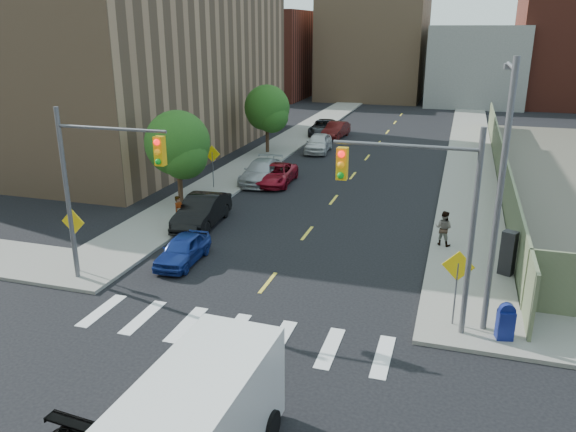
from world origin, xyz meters
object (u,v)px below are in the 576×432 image
Objects in this scene: parked_car_maroon at (336,130)px; pedestrian_east at (444,228)px; parked_car_black at (202,211)px; cargo_van at (195,428)px; parked_car_red at (276,174)px; mailbox at (506,322)px; parked_car_blue at (183,249)px; pedestrian_west at (179,212)px; parked_car_grey at (324,128)px; parked_car_silver at (261,172)px; parked_car_white at (318,143)px; payphone at (508,253)px.

pedestrian_east is (10.73, -25.52, 0.25)m from parked_car_maroon.
cargo_van reaches higher than parked_car_black.
mailbox is at bearing -54.07° from parked_car_red.
parked_car_black is 1.03× the size of parked_car_red.
parked_car_maroon reaches higher than mailbox.
parked_car_black reaches higher than parked_car_blue.
pedestrian_west is (-2.10, -26.94, 0.25)m from parked_car_maroon.
mailbox is 16.49m from pedestrian_west.
parked_car_red is 17.85m from parked_car_grey.
parked_car_silver is 1.11× the size of parked_car_white.
parked_car_silver is (-1.30, 13.66, 0.10)m from parked_car_blue.
parked_car_grey reaches higher than parked_car_red.
cargo_van is 16.90m from pedestrian_east.
parked_car_silver is (-1.06, 0.11, 0.07)m from parked_car_red.
parked_car_silver is at bearing -17.21° from pedestrian_east.
parked_car_silver reaches higher than mailbox.
parked_car_grey is (0.00, 26.70, -0.04)m from parked_car_black.
parked_car_white is at bearing 8.69° from pedestrian_west.
parked_car_maroon is (1.30, 25.99, -0.07)m from parked_car_black.
parked_car_grey is at bearing 12.94° from pedestrian_west.
parked_car_black is at bearing 103.38° from parked_car_blue.
parked_car_grey is (-1.30, 31.37, 0.13)m from parked_car_blue.
pedestrian_west reaches higher than parked_car_silver.
payphone is at bearing 72.95° from mailbox.
pedestrian_east is at bearing 160.49° from payphone.
parked_car_black is 14.82m from payphone.
parked_car_white is at bearing 101.80° from cargo_van.
parked_car_white is at bearing 146.90° from payphone.
parked_car_white is 35.63m from cargo_van.
pedestrian_west is (-8.18, 14.83, -0.43)m from cargo_van.
parked_car_white is 29.84m from mailbox.
parked_car_blue is 13.62m from payphone.
parked_car_white is 2.73× the size of pedestrian_west.
mailbox is at bearing -68.68° from payphone.
parked_car_maroon is at bearing 82.90° from parked_car_silver.
parked_car_black reaches higher than parked_car_red.
payphone is at bearing 8.61° from parked_car_blue.
parked_car_blue is at bearing 43.71° from pedestrian_east.
parked_car_white is 1.02× the size of parked_car_maroon.
parked_car_silver is 17.71m from parked_car_grey.
cargo_van is (7.38, -42.48, 0.65)m from parked_car_grey.
parked_car_black is (-1.30, 4.67, 0.17)m from parked_car_blue.
cargo_van is 16.94m from pedestrian_west.
parked_car_maroon is 27.02m from pedestrian_west.
parked_car_blue is at bearing 120.68° from cargo_van.
parked_car_blue is 13.73m from parked_car_silver.
parked_car_silver is at bearing 85.77° from parked_car_black.
parked_car_black reaches higher than parked_car_silver.
pedestrian_east reaches higher than parked_car_blue.
cargo_van is 3.18× the size of payphone.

